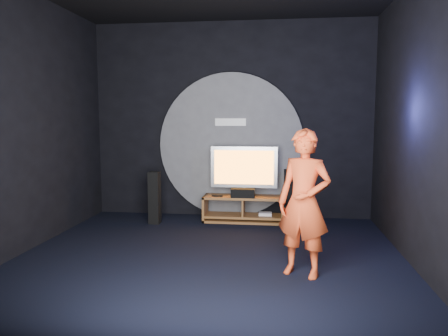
# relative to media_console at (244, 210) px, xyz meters

# --- Properties ---
(floor) EXTENTS (5.00, 5.00, 0.00)m
(floor) POSITION_rel_media_console_xyz_m (-0.27, -2.05, -0.19)
(floor) COLOR black
(floor) RESTS_ON ground
(back_wall) EXTENTS (5.00, 0.04, 3.50)m
(back_wall) POSITION_rel_media_console_xyz_m (-0.27, 0.45, 1.56)
(back_wall) COLOR black
(back_wall) RESTS_ON ground
(front_wall) EXTENTS (5.00, 0.04, 3.50)m
(front_wall) POSITION_rel_media_console_xyz_m (-0.27, -4.55, 1.56)
(front_wall) COLOR black
(front_wall) RESTS_ON ground
(left_wall) EXTENTS (0.04, 5.00, 3.50)m
(left_wall) POSITION_rel_media_console_xyz_m (-2.77, -2.05, 1.56)
(left_wall) COLOR black
(left_wall) RESTS_ON ground
(right_wall) EXTENTS (0.04, 5.00, 3.50)m
(right_wall) POSITION_rel_media_console_xyz_m (2.23, -2.05, 1.56)
(right_wall) COLOR black
(right_wall) RESTS_ON ground
(wall_disc_panel) EXTENTS (2.60, 0.11, 2.60)m
(wall_disc_panel) POSITION_rel_media_console_xyz_m (-0.27, 0.39, 1.11)
(wall_disc_panel) COLOR #515156
(wall_disc_panel) RESTS_ON ground
(media_console) EXTENTS (1.39, 0.45, 0.45)m
(media_console) POSITION_rel_media_console_xyz_m (0.00, 0.00, 0.00)
(media_console) COLOR brown
(media_console) RESTS_ON ground
(tv) EXTENTS (1.15, 0.22, 0.85)m
(tv) POSITION_rel_media_console_xyz_m (-0.01, 0.07, 0.72)
(tv) COLOR #A7A7AE
(tv) RESTS_ON media_console
(center_speaker) EXTENTS (0.40, 0.15, 0.15)m
(center_speaker) POSITION_rel_media_console_xyz_m (-0.01, -0.15, 0.33)
(center_speaker) COLOR black
(center_speaker) RESTS_ON media_console
(remote) EXTENTS (0.18, 0.05, 0.02)m
(remote) POSITION_rel_media_console_xyz_m (-0.45, -0.12, 0.27)
(remote) COLOR black
(remote) RESTS_ON media_console
(tower_speaker_left) EXTENTS (0.18, 0.20, 0.89)m
(tower_speaker_left) POSITION_rel_media_console_xyz_m (-1.50, -0.32, 0.25)
(tower_speaker_left) COLOR black
(tower_speaker_left) RESTS_ON ground
(tower_speaker_right) EXTENTS (0.18, 0.20, 0.89)m
(tower_speaker_right) POSITION_rel_media_console_xyz_m (0.77, 0.29, 0.25)
(tower_speaker_right) COLOR black
(tower_speaker_right) RESTS_ON ground
(subwoofer) EXTENTS (0.30, 0.30, 0.33)m
(subwoofer) POSITION_rel_media_console_xyz_m (0.84, -0.34, -0.03)
(subwoofer) COLOR black
(subwoofer) RESTS_ON ground
(player) EXTENTS (0.72, 0.61, 1.68)m
(player) POSITION_rel_media_console_xyz_m (0.89, -2.50, 0.65)
(player) COLOR #CB401B
(player) RESTS_ON ground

